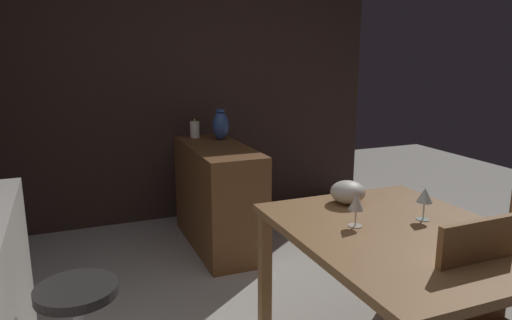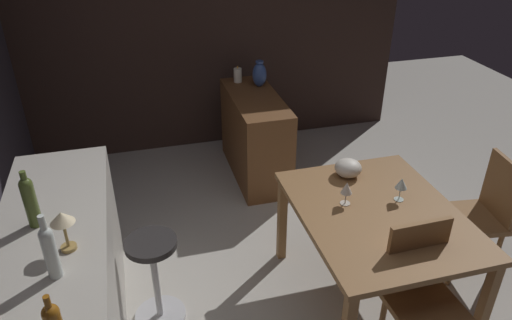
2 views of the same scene
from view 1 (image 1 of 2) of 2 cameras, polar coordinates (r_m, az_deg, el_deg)
wall_side_right at (r=4.37m, az=-13.17°, el=9.48°), size 0.10×4.40×2.60m
dining_table at (r=2.32m, az=17.10°, el=-10.06°), size 1.24×0.98×0.74m
sideboard_cabinet at (r=3.81m, az=-4.56°, el=-4.35°), size 1.10×0.44×0.82m
wine_glass_left at (r=2.26m, az=11.96°, el=-5.07°), size 0.07×0.07×0.16m
wine_glass_right at (r=2.43m, az=19.62°, el=-4.12°), size 0.08×0.08×0.16m
fruit_bowl at (r=2.61m, az=10.97°, el=-3.80°), size 0.19×0.19×0.12m
pillar_candle_tall at (r=4.07m, az=-7.36°, el=3.65°), size 0.08×0.08×0.16m
vase_ceramic_blue at (r=3.94m, az=-4.28°, el=4.18°), size 0.13×0.13×0.26m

